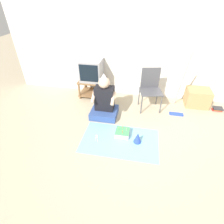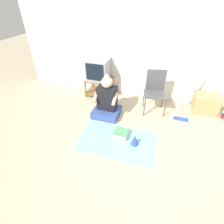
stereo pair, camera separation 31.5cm
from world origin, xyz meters
name	(u,v)px [view 2 (the right image)]	position (x,y,z in m)	size (l,w,h in m)	color
ground_plane	(132,155)	(0.00, 0.00, 0.00)	(16.00, 16.00, 0.00)	tan
wall_back	(157,42)	(0.00, 1.94, 1.27)	(6.40, 0.06, 2.55)	white
tv_stand	(99,85)	(-1.21, 1.67, 0.25)	(0.61, 0.49, 0.41)	olive
tv	(98,69)	(-1.21, 1.67, 0.65)	(0.48, 0.46, 0.48)	#99999E
folding_chair	(155,89)	(0.14, 1.40, 0.50)	(0.52, 0.47, 0.87)	#4C4C51
cardboard_box_stack	(206,103)	(1.20, 1.68, 0.19)	(0.49, 0.40, 0.38)	tan
dust_mop	(185,100)	(0.73, 1.33, 0.39)	(0.28, 0.50, 1.31)	#2D4CB2
person_seated	(107,102)	(-0.75, 0.92, 0.31)	(0.53, 0.49, 0.91)	#334C8C
party_cloth	(117,141)	(-0.32, 0.22, 0.00)	(1.33, 0.80, 0.01)	#7FC6E0
birthday_cake	(121,133)	(-0.30, 0.37, 0.05)	(0.25, 0.25, 0.17)	silver
party_hat_blue	(135,140)	(-0.02, 0.24, 0.10)	(0.14, 0.14, 0.20)	blue
plastic_spoon_near	(95,135)	(-0.74, 0.23, 0.01)	(0.04, 0.15, 0.01)	white
plastic_spoon_far	(95,136)	(-0.72, 0.20, 0.01)	(0.07, 0.14, 0.01)	white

